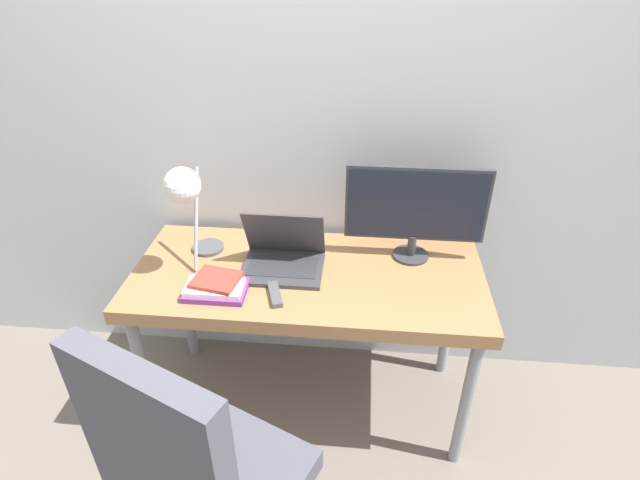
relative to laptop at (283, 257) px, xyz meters
name	(u,v)px	position (x,y,z in m)	size (l,w,h in m)	color
ground_plane	(301,457)	(0.10, -0.35, -0.81)	(12.00, 12.00, 0.00)	#70665B
wall_back	(316,115)	(0.10, 0.36, 0.49)	(8.00, 0.05, 2.60)	silver
desk	(308,286)	(0.10, -0.03, -0.12)	(1.45, 0.64, 0.76)	#996B42
laptop	(283,257)	(0.00, 0.00, 0.00)	(0.33, 0.26, 0.25)	#38383D
monitor	(416,208)	(0.53, 0.13, 0.18)	(0.58, 0.15, 0.41)	#333338
desk_lamp	(186,194)	(-0.35, -0.05, 0.30)	(0.14, 0.31, 0.46)	#4C4C51
office_chair	(196,477)	(-0.12, -0.87, -0.19)	(0.64, 0.63, 1.15)	black
book_stack	(216,287)	(-0.23, -0.20, -0.03)	(0.24, 0.18, 0.06)	#753384
tv_remote	(275,294)	(0.00, -0.20, -0.04)	(0.08, 0.15, 0.02)	#4C4C51
media_remote	(233,293)	(-0.17, -0.21, -0.04)	(0.10, 0.14, 0.02)	#4C4C51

